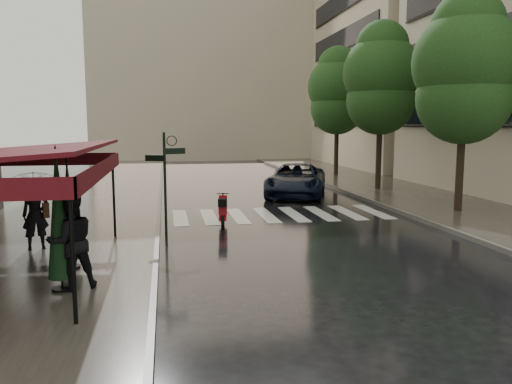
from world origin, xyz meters
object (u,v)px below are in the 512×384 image
object	(u,v)px
pedestrian_terrace	(71,241)
parasol_front	(59,214)
scooter	(223,212)
pedestrian_with_umbrella	(34,185)
parasol_back	(69,210)
parked_car	(296,180)

from	to	relation	value
pedestrian_terrace	parasol_front	distance (m)	0.58
parasol_front	scooter	bearing A→B (deg)	58.54
pedestrian_terrace	parasol_front	size ratio (longest dim) A/B	0.68
pedestrian_with_umbrella	parasol_back	bearing A→B (deg)	-78.08
pedestrian_terrace	parasol_back	distance (m)	1.60
scooter	parked_car	size ratio (longest dim) A/B	0.28
pedestrian_with_umbrella	parked_car	size ratio (longest dim) A/B	0.46
pedestrian_terrace	parasol_back	bearing A→B (deg)	-102.19
parasol_front	parasol_back	xyz separation A→B (m)	(-0.10, 1.56, -0.17)
scooter	parasol_front	xyz separation A→B (m)	(-3.85, -6.29, 1.14)
pedestrian_with_umbrella	parasol_back	world-z (taller)	pedestrian_with_umbrella
scooter	parasol_back	world-z (taller)	parasol_back
parked_car	parasol_front	xyz separation A→B (m)	(-8.04, -12.64, 0.85)
pedestrian_with_umbrella	pedestrian_terrace	world-z (taller)	pedestrian_with_umbrella
parasol_front	parasol_back	world-z (taller)	parasol_front
pedestrian_terrace	scooter	bearing A→B (deg)	-143.59
parked_car	parasol_back	world-z (taller)	parasol_back
parasol_back	pedestrian_with_umbrella	bearing A→B (deg)	120.75
pedestrian_with_umbrella	parked_car	distance (m)	13.05
pedestrian_terrace	pedestrian_with_umbrella	bearing A→B (deg)	-90.39
pedestrian_with_umbrella	parasol_back	size ratio (longest dim) A/B	1.03
pedestrian_with_umbrella	scooter	distance (m)	5.97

